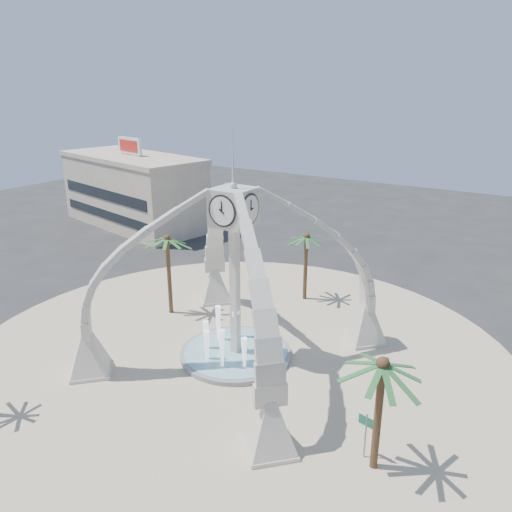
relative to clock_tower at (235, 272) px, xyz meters
The scene contains 9 objects.
ground 6.49m from the clock_tower, 90.00° to the left, with size 140.00×140.00×0.00m, color #282828.
plaza 6.46m from the clock_tower, 90.00° to the left, with size 40.00×40.00×0.06m, color #C7B894.
clock_tower is the anchor object (origin of this frame).
fountain 6.20m from the clock_tower, 90.00° to the left, with size 8.00×8.00×3.62m.
building_nw 38.87m from the clock_tower, 145.49° to the left, with size 23.75×13.73×11.90m.
palm_east 13.34m from the clock_tower, 23.58° to the right, with size 5.35×5.35×6.89m.
palm_west 9.26m from the clock_tower, 161.24° to the left, with size 5.04×5.04×7.42m.
palm_north 11.71m from the clock_tower, 92.01° to the left, with size 4.95×4.95×6.70m.
street_sign 13.36m from the clock_tower, 23.12° to the right, with size 0.98×0.23×2.72m.
Camera 1 is at (18.14, -26.02, 18.68)m, focal length 35.00 mm.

